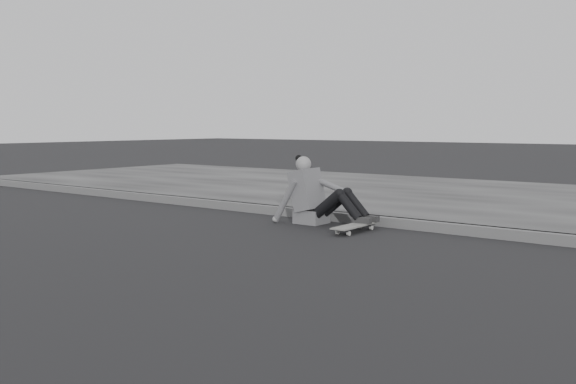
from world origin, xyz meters
name	(u,v)px	position (x,y,z in m)	size (l,w,h in m)	color
ground	(440,292)	(0.00, 0.00, 0.00)	(80.00, 80.00, 0.00)	black
curb	(539,237)	(0.00, 2.58, 0.06)	(24.00, 0.16, 0.12)	#535353
skateboard	(355,226)	(-1.94, 1.97, 0.07)	(0.20, 0.78, 0.09)	#A5A5A0
seated_woman	(316,196)	(-2.67, 2.22, 0.36)	(1.38, 0.46, 0.88)	#575759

